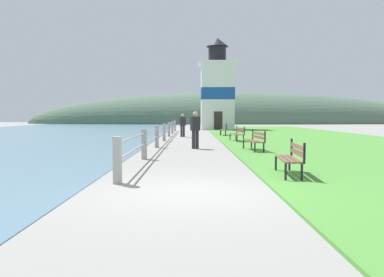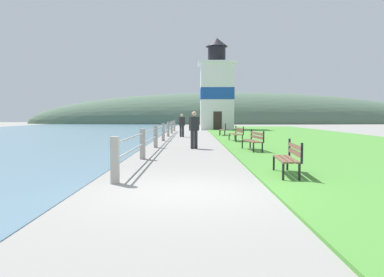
{
  "view_description": "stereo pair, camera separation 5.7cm",
  "coord_description": "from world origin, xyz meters",
  "px_view_note": "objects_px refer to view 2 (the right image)",
  "views": [
    {
      "loc": [
        0.07,
        -7.57,
        1.57
      ],
      "look_at": [
        0.12,
        13.05,
        0.3
      ],
      "focal_mm": 35.0,
      "sensor_mm": 36.0,
      "label": 1
    },
    {
      "loc": [
        0.13,
        -7.57,
        1.57
      ],
      "look_at": [
        0.12,
        13.05,
        0.3
      ],
      "focal_mm": 35.0,
      "sensor_mm": 36.0,
      "label": 2
    }
  ],
  "objects_px": {
    "lighthouse": "(217,91)",
    "person_by_railing": "(194,129)",
    "park_bench_far": "(237,133)",
    "park_bench_by_lighthouse": "(224,129)",
    "park_bench_near": "(289,156)",
    "person_strolling": "(182,124)",
    "park_bench_midway": "(254,139)"
  },
  "relations": [
    {
      "from": "park_bench_far",
      "to": "person_by_railing",
      "type": "xyz_separation_m",
      "value": [
        -2.57,
        -4.48,
        0.42
      ]
    },
    {
      "from": "park_bench_far",
      "to": "park_bench_by_lighthouse",
      "type": "distance_m",
      "value": 6.55
    },
    {
      "from": "park_bench_far",
      "to": "person_strolling",
      "type": "height_order",
      "value": "person_strolling"
    },
    {
      "from": "lighthouse",
      "to": "person_strolling",
      "type": "xyz_separation_m",
      "value": [
        -3.49,
        -14.42,
        -3.37
      ]
    },
    {
      "from": "park_bench_near",
      "to": "person_strolling",
      "type": "xyz_separation_m",
      "value": [
        -3.22,
        17.98,
        0.38
      ]
    },
    {
      "from": "park_bench_far",
      "to": "park_bench_by_lighthouse",
      "type": "xyz_separation_m",
      "value": [
        -0.24,
        6.55,
        -0.0
      ]
    },
    {
      "from": "park_bench_near",
      "to": "park_bench_far",
      "type": "distance_m",
      "value": 12.67
    },
    {
      "from": "park_bench_near",
      "to": "lighthouse",
      "type": "height_order",
      "value": "lighthouse"
    },
    {
      "from": "lighthouse",
      "to": "park_bench_near",
      "type": "bearing_deg",
      "value": -90.48
    },
    {
      "from": "park_bench_midway",
      "to": "person_by_railing",
      "type": "height_order",
      "value": "person_by_railing"
    },
    {
      "from": "park_bench_near",
      "to": "person_strolling",
      "type": "height_order",
      "value": "person_strolling"
    },
    {
      "from": "lighthouse",
      "to": "person_by_railing",
      "type": "distance_m",
      "value": 24.59
    },
    {
      "from": "park_bench_near",
      "to": "lighthouse",
      "type": "xyz_separation_m",
      "value": [
        0.27,
        32.41,
        3.75
      ]
    },
    {
      "from": "park_bench_by_lighthouse",
      "to": "person_by_railing",
      "type": "distance_m",
      "value": 11.28
    },
    {
      "from": "lighthouse",
      "to": "person_by_railing",
      "type": "relative_size",
      "value": 5.74
    },
    {
      "from": "park_bench_far",
      "to": "lighthouse",
      "type": "relative_size",
      "value": 0.19
    },
    {
      "from": "park_bench_near",
      "to": "lighthouse",
      "type": "bearing_deg",
      "value": -85.81
    },
    {
      "from": "park_bench_midway",
      "to": "person_strolling",
      "type": "height_order",
      "value": "person_strolling"
    },
    {
      "from": "park_bench_midway",
      "to": "person_by_railing",
      "type": "bearing_deg",
      "value": -35.18
    },
    {
      "from": "park_bench_by_lighthouse",
      "to": "person_by_railing",
      "type": "bearing_deg",
      "value": 84.23
    },
    {
      "from": "person_strolling",
      "to": "person_by_railing",
      "type": "distance_m",
      "value": 9.84
    },
    {
      "from": "lighthouse",
      "to": "person_by_railing",
      "type": "xyz_separation_m",
      "value": [
        -2.64,
        -24.22,
        -3.33
      ]
    },
    {
      "from": "park_bench_midway",
      "to": "person_by_railing",
      "type": "xyz_separation_m",
      "value": [
        -2.58,
        1.46,
        0.42
      ]
    },
    {
      "from": "park_bench_far",
      "to": "park_bench_midway",
      "type": "bearing_deg",
      "value": 83.32
    },
    {
      "from": "park_bench_midway",
      "to": "park_bench_far",
      "type": "bearing_deg",
      "value": -95.57
    },
    {
      "from": "person_by_railing",
      "to": "lighthouse",
      "type": "bearing_deg",
      "value": -34.04
    },
    {
      "from": "lighthouse",
      "to": "person_strolling",
      "type": "relative_size",
      "value": 5.98
    },
    {
      "from": "park_bench_midway",
      "to": "park_bench_by_lighthouse",
      "type": "height_order",
      "value": "same"
    },
    {
      "from": "park_bench_midway",
      "to": "lighthouse",
      "type": "relative_size",
      "value": 0.2
    },
    {
      "from": "park_bench_far",
      "to": "lighthouse",
      "type": "bearing_deg",
      "value": -97.04
    },
    {
      "from": "park_bench_far",
      "to": "person_by_railing",
      "type": "distance_m",
      "value": 5.18
    },
    {
      "from": "park_bench_far",
      "to": "park_bench_by_lighthouse",
      "type": "height_order",
      "value": "same"
    }
  ]
}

